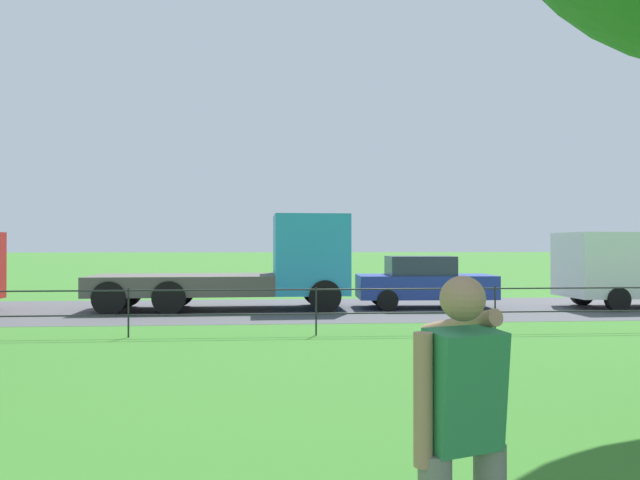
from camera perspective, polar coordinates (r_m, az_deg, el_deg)
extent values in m
cube|color=#4C4C51|center=(17.61, -7.78, -6.56)|extent=(80.00, 6.45, 0.01)
cylinder|color=#232328|center=(12.89, -17.65, -6.57)|extent=(0.04, 0.04, 1.00)
cylinder|color=#232328|center=(12.59, -0.37, -6.74)|extent=(0.04, 0.04, 1.00)
cylinder|color=#232328|center=(13.41, 16.22, -6.34)|extent=(0.04, 0.04, 1.00)
cylinder|color=#232328|center=(12.60, -9.12, -6.96)|extent=(34.33, 0.03, 0.03)
cylinder|color=#232328|center=(12.56, -9.11, -4.69)|extent=(34.33, 0.03, 0.03)
cube|color=#2D7F4C|center=(3.05, 13.35, -13.55)|extent=(0.43, 0.37, 0.59)
sphere|color=#A87A5B|center=(2.98, 13.33, -5.41)|extent=(0.22, 0.22, 0.22)
cylinder|color=#A87A5B|center=(3.36, 12.98, -7.85)|extent=(0.29, 0.62, 0.24)
cylinder|color=#A87A5B|center=(2.93, 9.71, -14.62)|extent=(0.09, 0.09, 0.62)
cube|color=#2D99D1|center=(17.73, -0.95, -1.35)|extent=(2.17, 2.36, 2.30)
cube|color=#283342|center=(17.83, 1.91, -0.24)|extent=(0.17, 1.84, 0.87)
cube|color=#56514C|center=(17.81, -12.76, -4.14)|extent=(5.27, 2.45, 0.56)
cylinder|color=black|center=(18.86, -0.29, -4.79)|extent=(0.91, 0.33, 0.90)
cylinder|color=black|center=(16.76, 0.45, -5.34)|extent=(0.91, 0.33, 0.90)
cylinder|color=black|center=(18.91, -13.18, -4.77)|extent=(0.91, 0.33, 0.90)
cylinder|color=black|center=(16.81, -14.06, -5.31)|extent=(0.91, 0.33, 0.90)
cylinder|color=black|center=(19.16, -17.83, -4.70)|extent=(0.91, 0.33, 0.90)
cylinder|color=black|center=(17.10, -19.27, -5.22)|extent=(0.91, 0.33, 0.90)
cube|color=#233899|center=(18.24, 9.88, -4.34)|extent=(4.06, 1.86, 0.68)
cube|color=#2D3847|center=(18.17, 9.41, -2.39)|extent=(1.96, 1.59, 0.56)
cylinder|color=black|center=(19.34, 12.99, -5.12)|extent=(0.61, 0.22, 0.60)
cylinder|color=black|center=(17.79, 14.36, -5.53)|extent=(0.61, 0.22, 0.60)
cylinder|color=black|center=(18.84, 5.66, -5.25)|extent=(0.61, 0.22, 0.60)
cylinder|color=black|center=(17.25, 6.39, -5.70)|extent=(0.61, 0.22, 0.60)
cylinder|color=black|center=(20.53, 23.50, -4.71)|extent=(0.69, 0.26, 0.68)
cylinder|color=black|center=(18.94, 26.31, -5.06)|extent=(0.69, 0.26, 0.68)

